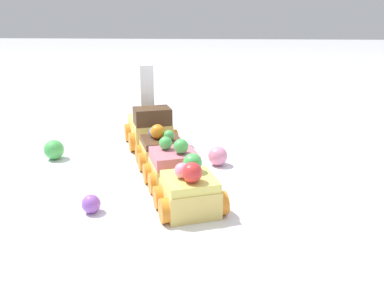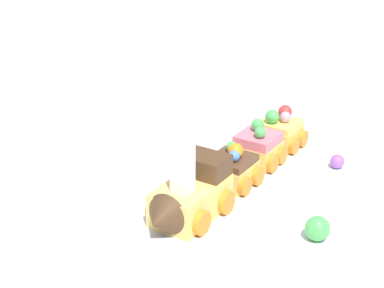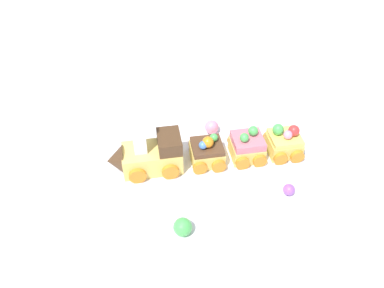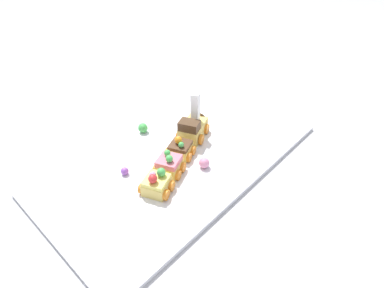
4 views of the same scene
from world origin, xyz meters
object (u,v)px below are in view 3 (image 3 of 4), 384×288
cake_car_lemon (284,142)px  gumball_purple (289,190)px  cake_car_strawberry (247,147)px  cake_car_chocolate (207,152)px  cake_train_locomotive (147,154)px  gumball_pink (212,127)px  gumball_green (183,227)px

cake_car_lemon → gumball_purple: cake_car_lemon is taller
cake_car_strawberry → cake_car_lemon: 0.07m
cake_car_chocolate → cake_car_lemon: 0.15m
cake_train_locomotive → gumball_pink: 0.15m
cake_car_strawberry → cake_train_locomotive: bearing=0.0°
cake_car_chocolate → gumball_green: size_ratio=2.98×
gumball_pink → cake_car_lemon: bearing=170.1°
cake_car_chocolate → cake_car_strawberry: bearing=-179.8°
gumball_pink → gumball_purple: size_ratio=1.38×
cake_car_lemon → gumball_purple: bearing=75.8°
cake_car_strawberry → gumball_purple: cake_car_strawberry is taller
cake_car_chocolate → gumball_green: (0.00, 0.16, -0.01)m
gumball_purple → cake_car_lemon: bearing=-82.1°
cake_train_locomotive → cake_car_chocolate: (-0.10, -0.04, -0.01)m
gumball_pink → gumball_purple: bearing=140.4°
gumball_pink → gumball_purple: 0.20m
gumball_green → cake_car_chocolate: bearing=-91.7°
cake_car_strawberry → gumball_green: size_ratio=2.98×
cake_car_chocolate → cake_car_strawberry: size_ratio=1.00×
gumball_pink → gumball_green: bearing=90.2°
gumball_pink → gumball_green: 0.24m
gumball_pink → gumball_purple: gumball_pink is taller
cake_train_locomotive → cake_car_strawberry: 0.18m
cake_car_chocolate → gumball_pink: size_ratio=3.12×
cake_car_strawberry → cake_car_lemon: size_ratio=1.00×
cake_train_locomotive → gumball_purple: size_ratio=7.07×
cake_car_strawberry → gumball_pink: size_ratio=3.12×
cake_car_lemon → gumball_green: (0.14, 0.22, -0.01)m
cake_car_strawberry → cake_car_lemon: (-0.07, -0.03, 0.00)m
cake_car_chocolate → gumball_green: cake_car_chocolate is taller
cake_car_strawberry → gumball_green: bearing=46.7°
cake_car_chocolate → gumball_green: 0.16m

